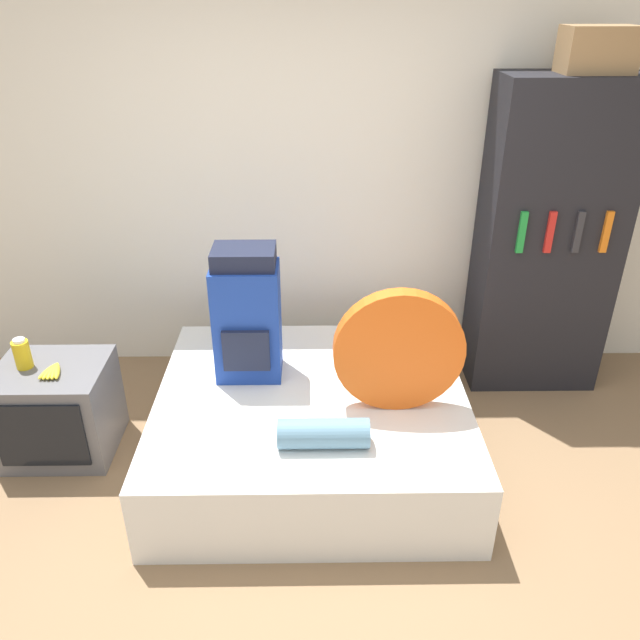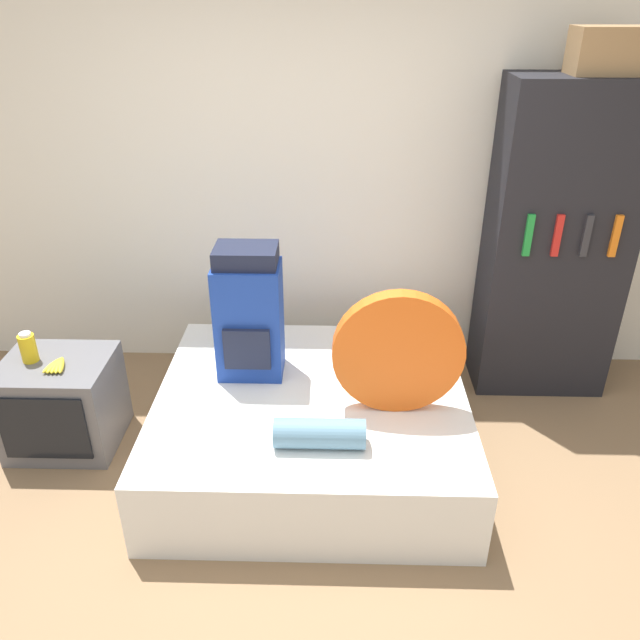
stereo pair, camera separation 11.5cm
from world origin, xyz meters
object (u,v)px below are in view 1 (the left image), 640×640
television (58,409)px  cardboard_box (598,50)px  sleeping_roll (323,433)px  canister (22,354)px  backpack (247,316)px  tent_bag (399,351)px  bookshelf (547,241)px

television → cardboard_box: bearing=13.5°
sleeping_roll → canister: bearing=161.3°
backpack → sleeping_roll: (0.40, -0.65, -0.29)m
tent_bag → bookshelf: 1.41m
tent_bag → television: size_ratio=1.11×
sleeping_roll → television: sleeping_roll is taller
sleeping_roll → canister: 1.71m
canister → backpack: bearing=4.9°
sleeping_roll → cardboard_box: 2.50m
canister → bookshelf: 3.14m
television → bookshelf: (2.90, 0.74, 0.71)m
canister → cardboard_box: bearing=12.6°
sleeping_roll → cardboard_box: bearing=39.8°
bookshelf → tent_bag: bearing=-137.6°
cardboard_box → backpack: bearing=-162.7°
tent_bag → cardboard_box: (1.10, 0.91, 1.32)m
canister → bookshelf: bookshelf is taller
backpack → cardboard_box: bearing=17.3°
backpack → bookshelf: size_ratio=0.38×
bookshelf → cardboard_box: bearing=-19.9°
tent_bag → television: bearing=173.9°
tent_bag → cardboard_box: 1.95m
backpack → canister: backpack is taller
tent_bag → cardboard_box: cardboard_box is taller
television → bookshelf: 3.08m
bookshelf → cardboard_box: 1.10m
backpack → tent_bag: backpack is taller
television → bookshelf: size_ratio=0.30×
tent_bag → sleeping_roll: 0.57m
television → cardboard_box: cardboard_box is taller
sleeping_roll → bookshelf: bearing=41.9°
cardboard_box → bookshelf: bearing=160.1°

